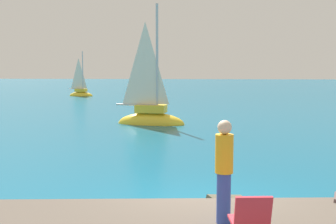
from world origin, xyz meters
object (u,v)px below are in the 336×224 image
(sailboat_far, at_px, (81,93))
(person_standing, at_px, (224,169))
(sailboat_near, at_px, (151,117))
(beach_chair, at_px, (250,218))

(sailboat_far, distance_m, person_standing, 35.85)
(sailboat_near, bearing_deg, beach_chair, -70.53)
(sailboat_far, height_order, beach_chair, sailboat_far)
(sailboat_near, xyz_separation_m, sailboat_far, (-8.53, 19.03, -0.10))
(person_standing, relative_size, beach_chair, 2.03)
(beach_chair, bearing_deg, person_standing, 10.59)
(sailboat_far, distance_m, beach_chair, 36.88)
(person_standing, bearing_deg, beach_chair, -41.73)
(sailboat_far, bearing_deg, person_standing, -57.48)
(sailboat_far, height_order, person_standing, sailboat_far)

